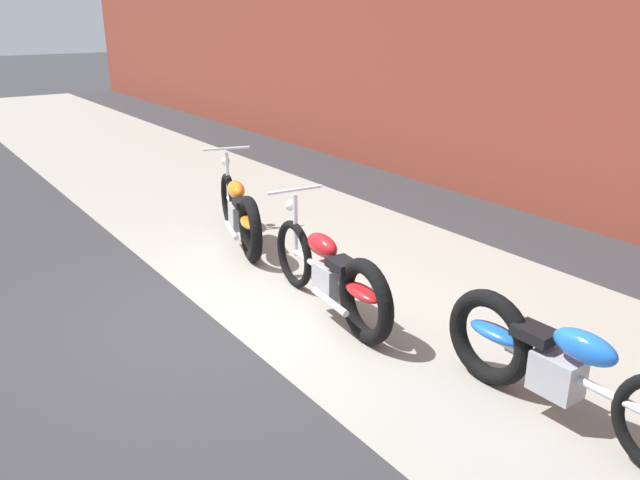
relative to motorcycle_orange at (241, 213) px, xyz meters
The scene contains 5 objects.
ground_plane 2.02m from the motorcycle_orange, 34.86° to the right, with size 80.00×80.00×0.00m, color #2D2D30.
sidewalk_slab 1.78m from the motorcycle_orange, 20.96° to the left, with size 36.00×3.50×0.01m, color gray.
motorcycle_orange is the anchor object (origin of this frame).
motorcycle_red 2.14m from the motorcycle_orange, ahead, with size 2.00×0.60×1.03m.
motorcycle_blue 4.11m from the motorcycle_orange, ahead, with size 2.01×0.58×1.03m.
Camera 1 is at (4.61, -2.19, 2.61)m, focal length 35.44 mm.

